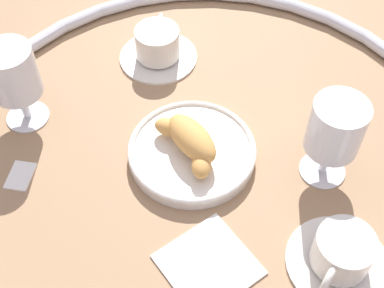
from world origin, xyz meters
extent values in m
plane|color=#997551|center=(0.00, 0.00, 0.00)|extent=(2.20, 2.20, 0.00)
torus|color=silver|center=(0.00, 0.00, 0.01)|extent=(0.80, 0.80, 0.02)
cylinder|color=silver|center=(0.01, 0.02, 0.01)|extent=(0.19, 0.19, 0.02)
torus|color=silver|center=(0.01, 0.02, 0.02)|extent=(0.19, 0.19, 0.01)
ellipsoid|color=#D6994C|center=(0.01, 0.02, 0.04)|extent=(0.10, 0.05, 0.04)
ellipsoid|color=#D6994C|center=(0.05, 0.04, 0.04)|extent=(0.05, 0.05, 0.03)
ellipsoid|color=#D6994C|center=(-0.03, 0.03, 0.04)|extent=(0.05, 0.05, 0.03)
cylinder|color=silver|center=(-0.23, -0.05, 0.00)|extent=(0.14, 0.14, 0.01)
cylinder|color=silver|center=(-0.23, -0.05, 0.03)|extent=(0.08, 0.08, 0.05)
cylinder|color=brown|center=(-0.23, -0.05, 0.06)|extent=(0.07, 0.07, 0.01)
torus|color=silver|center=(-0.25, -0.01, 0.04)|extent=(0.03, 0.04, 0.04)
cylinder|color=silver|center=(0.23, -0.04, 0.00)|extent=(0.14, 0.14, 0.01)
cylinder|color=silver|center=(0.23, -0.04, 0.03)|extent=(0.08, 0.08, 0.05)
cylinder|color=#937A60|center=(0.23, -0.04, 0.06)|extent=(0.07, 0.07, 0.01)
torus|color=silver|center=(0.27, -0.07, 0.04)|extent=(0.04, 0.03, 0.04)
cylinder|color=white|center=(0.21, 0.21, 0.00)|extent=(0.07, 0.07, 0.01)
cylinder|color=white|center=(0.21, 0.21, 0.03)|extent=(0.01, 0.01, 0.05)
cylinder|color=white|center=(0.21, 0.21, 0.10)|extent=(0.08, 0.08, 0.08)
cylinder|color=#E0CC4C|center=(0.21, 0.21, 0.09)|extent=(0.07, 0.07, 0.05)
cylinder|color=white|center=(-0.11, -0.13, 0.00)|extent=(0.07, 0.07, 0.01)
cylinder|color=white|center=(-0.11, -0.13, 0.03)|extent=(0.01, 0.01, 0.05)
cylinder|color=white|center=(-0.11, -0.13, 0.10)|extent=(0.08, 0.08, 0.08)
cylinder|color=gold|center=(-0.11, -0.13, 0.09)|extent=(0.07, 0.07, 0.06)
cube|color=white|center=(0.11, 0.26, 0.00)|extent=(0.06, 0.06, 0.01)
cube|color=silver|center=(-0.15, 0.09, 0.00)|extent=(0.12, 0.12, 0.01)
camera|label=1|loc=(-0.40, 0.26, 0.64)|focal=49.35mm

